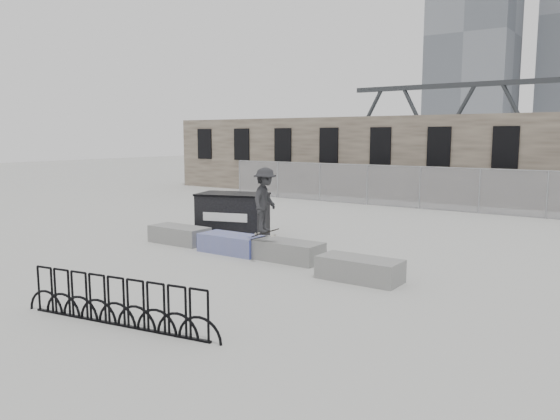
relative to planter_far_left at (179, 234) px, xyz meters
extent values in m
plane|color=#ADADA8|center=(3.28, 0.06, -0.30)|extent=(120.00, 120.00, 0.00)
cube|color=brown|center=(3.28, 16.31, 1.95)|extent=(36.00, 2.50, 4.50)
cube|color=black|center=(-12.72, 15.04, 2.60)|extent=(1.20, 0.12, 2.00)
cube|color=black|center=(-9.52, 15.04, 2.60)|extent=(1.20, 0.12, 2.00)
cube|color=black|center=(-6.32, 15.04, 2.60)|extent=(1.20, 0.12, 2.00)
cube|color=black|center=(-3.12, 15.04, 2.60)|extent=(1.20, 0.12, 2.00)
cube|color=black|center=(0.08, 15.04, 2.60)|extent=(1.20, 0.12, 2.00)
cube|color=black|center=(3.28, 15.04, 2.60)|extent=(1.20, 0.12, 2.00)
cube|color=black|center=(6.48, 15.04, 2.60)|extent=(1.20, 0.12, 2.00)
cylinder|color=gray|center=(-7.72, 12.56, 0.70)|extent=(0.06, 0.06, 2.00)
cylinder|color=gray|center=(-4.97, 12.56, 0.70)|extent=(0.06, 0.06, 2.00)
cylinder|color=gray|center=(-2.22, 12.56, 0.70)|extent=(0.06, 0.06, 2.00)
cylinder|color=gray|center=(0.53, 12.56, 0.70)|extent=(0.06, 0.06, 2.00)
cylinder|color=gray|center=(3.28, 12.56, 0.70)|extent=(0.06, 0.06, 2.00)
cylinder|color=gray|center=(6.03, 12.56, 0.70)|extent=(0.06, 0.06, 2.00)
cylinder|color=gray|center=(8.78, 12.56, 0.70)|extent=(0.06, 0.06, 2.00)
cube|color=#99999E|center=(3.28, 12.56, 0.70)|extent=(22.00, 0.02, 2.00)
cylinder|color=gray|center=(3.28, 12.56, 1.70)|extent=(22.00, 0.04, 0.04)
cube|color=gray|center=(0.00, 0.00, -0.02)|extent=(2.00, 0.90, 0.55)
cube|color=#2D471E|center=(0.00, 0.00, 0.19)|extent=(1.76, 0.66, 0.10)
cube|color=#3743A7|center=(2.34, -0.16, -0.02)|extent=(2.00, 0.90, 0.55)
cube|color=#2D471E|center=(2.34, -0.16, 0.19)|extent=(1.76, 0.66, 0.10)
cube|color=gray|center=(4.26, -0.07, -0.02)|extent=(2.00, 0.90, 0.55)
cube|color=#2D471E|center=(4.26, -0.07, 0.19)|extent=(1.76, 0.66, 0.10)
cube|color=gray|center=(6.86, -0.80, -0.02)|extent=(2.00, 0.90, 0.55)
cube|color=#2D471E|center=(6.86, -0.80, 0.19)|extent=(1.76, 0.66, 0.10)
cube|color=black|center=(0.73, 1.82, 0.43)|extent=(2.54, 1.96, 1.46)
cube|color=black|center=(0.73, 1.82, 1.18)|extent=(2.61, 2.03, 0.07)
cube|color=white|center=(0.94, 1.16, 0.49)|extent=(1.50, 0.49, 0.28)
cube|color=black|center=(4.65, -6.18, -0.28)|extent=(4.01, 0.72, 0.04)
torus|color=black|center=(2.87, -6.47, 0.15)|extent=(0.89, 0.19, 0.89)
torus|color=black|center=(3.32, -6.40, 0.15)|extent=(0.89, 0.19, 0.89)
torus|color=black|center=(3.76, -6.32, 0.15)|extent=(0.89, 0.19, 0.89)
torus|color=black|center=(4.20, -6.25, 0.15)|extent=(0.89, 0.19, 0.89)
torus|color=black|center=(4.65, -6.18, 0.15)|extent=(0.89, 0.19, 0.89)
torus|color=black|center=(5.09, -6.10, 0.15)|extent=(0.89, 0.19, 0.89)
torus|color=black|center=(5.54, -6.03, 0.15)|extent=(0.89, 0.19, 0.89)
torus|color=black|center=(5.98, -5.96, 0.15)|extent=(0.89, 0.19, 0.89)
torus|color=black|center=(6.42, -5.88, 0.15)|extent=(0.89, 0.19, 0.89)
cube|color=slate|center=(-16.72, 90.06, 20.70)|extent=(14.00, 12.00, 42.00)
cube|color=gray|center=(-16.72, 55.06, 1.70)|extent=(2.00, 3.00, 4.00)
imported|color=#252528|center=(3.79, -0.46, 1.41)|extent=(0.92, 1.27, 1.76)
cube|color=black|center=(3.79, -0.46, 0.50)|extent=(0.79, 0.30, 0.29)
cylinder|color=beige|center=(3.51, -0.53, 0.45)|extent=(0.06, 0.03, 0.06)
cylinder|color=beige|center=(3.51, -0.39, 0.45)|extent=(0.06, 0.03, 0.06)
cylinder|color=beige|center=(4.07, -0.53, 0.45)|extent=(0.06, 0.03, 0.06)
cylinder|color=beige|center=(4.07, -0.39, 0.45)|extent=(0.06, 0.03, 0.06)
camera|label=1|loc=(12.59, -12.34, 3.14)|focal=35.00mm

